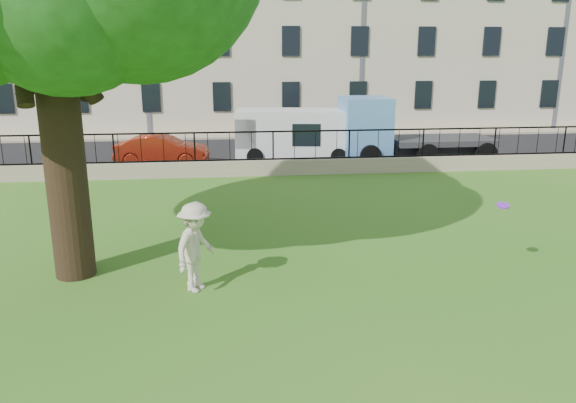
{
  "coord_description": "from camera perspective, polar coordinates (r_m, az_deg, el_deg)",
  "views": [
    {
      "loc": [
        -1.86,
        -9.41,
        4.74
      ],
      "look_at": [
        -0.39,
        3.5,
        1.22
      ],
      "focal_mm": 35.0,
      "sensor_mm": 36.0,
      "label": 1
    }
  ],
  "objects": [
    {
      "name": "ground",
      "position": [
        10.7,
        4.26,
        -11.19
      ],
      "size": [
        120.0,
        120.0,
        0.0
      ],
      "primitive_type": "plane",
      "color": "#2E6A19",
      "rests_on": "ground"
    },
    {
      "name": "retaining_wall",
      "position": [
        21.94,
        -1.51,
        3.49
      ],
      "size": [
        50.0,
        0.4,
        0.6
      ],
      "primitive_type": "cube",
      "color": "gray",
      "rests_on": "ground"
    },
    {
      "name": "iron_railing",
      "position": [
        21.78,
        -1.53,
        5.69
      ],
      "size": [
        50.0,
        0.05,
        1.13
      ],
      "color": "black",
      "rests_on": "retaining_wall"
    },
    {
      "name": "street",
      "position": [
        26.6,
        -2.4,
        4.91
      ],
      "size": [
        60.0,
        9.0,
        0.01
      ],
      "primitive_type": "cube",
      "color": "black",
      "rests_on": "ground"
    },
    {
      "name": "sidewalk",
      "position": [
        31.71,
        -3.09,
        6.67
      ],
      "size": [
        60.0,
        1.4,
        0.12
      ],
      "primitive_type": "cube",
      "color": "gray",
      "rests_on": "ground"
    },
    {
      "name": "building_row",
      "position": [
        37.08,
        -3.81,
        18.51
      ],
      "size": [
        56.4,
        10.4,
        13.8
      ],
      "color": "beige",
      "rests_on": "ground"
    },
    {
      "name": "man",
      "position": [
        11.41,
        -9.38,
        -4.59
      ],
      "size": [
        1.18,
        1.37,
        1.85
      ],
      "primitive_type": "imported",
      "rotation": [
        0.0,
        0.0,
        1.06
      ],
      "color": "beige",
      "rests_on": "ground"
    },
    {
      "name": "frisbee",
      "position": [
        12.78,
        21.02,
        -0.37
      ],
      "size": [
        0.35,
        0.35,
        0.12
      ],
      "primitive_type": "cylinder",
      "rotation": [
        0.21,
        -0.14,
        0.37
      ],
      "color": "purple"
    },
    {
      "name": "red_sedan",
      "position": [
        24.39,
        -12.67,
        5.12
      ],
      "size": [
        4.01,
        1.81,
        1.28
      ],
      "primitive_type": "imported",
      "rotation": [
        0.0,
        0.0,
        1.45
      ],
      "color": "maroon",
      "rests_on": "street"
    },
    {
      "name": "white_van",
      "position": [
        24.84,
        0.92,
        6.76
      ],
      "size": [
        5.48,
        2.73,
        2.21
      ],
      "primitive_type": "cube",
      "rotation": [
        0.0,
        0.0,
        -0.13
      ],
      "color": "silver",
      "rests_on": "street"
    },
    {
      "name": "blue_truck",
      "position": [
        25.45,
        12.84,
        7.22
      ],
      "size": [
        6.61,
        2.38,
        2.77
      ],
      "primitive_type": "cube",
      "rotation": [
        0.0,
        0.0,
        0.01
      ],
      "color": "#5C93D9",
      "rests_on": "street"
    }
  ]
}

